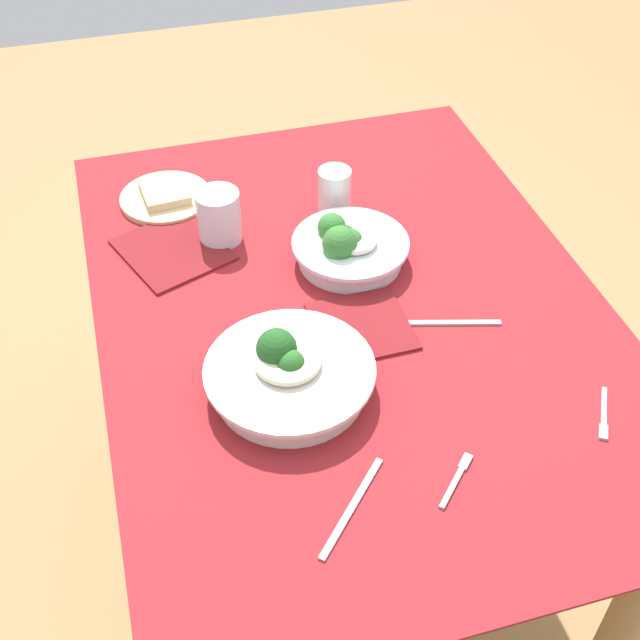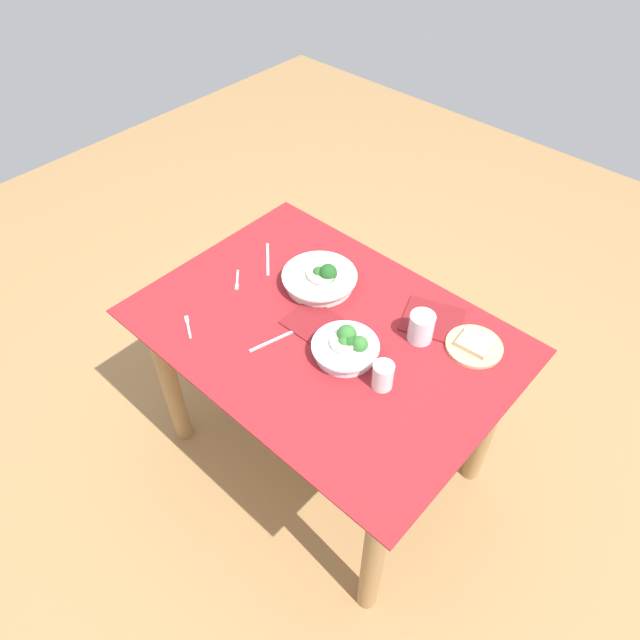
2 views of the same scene
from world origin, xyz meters
The scene contains 13 objects.
ground_plane centered at (0.00, 0.00, 0.00)m, with size 6.00×6.00×0.00m, color #9E7547.
dining_table centered at (0.00, 0.00, 0.63)m, with size 1.23×0.88×0.77m.
broccoli_bowl_far centered at (-0.16, 0.15, 0.80)m, with size 0.27×0.27×0.10m.
broccoli_bowl_near centered at (0.12, -0.03, 0.80)m, with size 0.22×0.22×0.09m.
bread_side_plate centered at (0.41, 0.27, 0.78)m, with size 0.18×0.18×0.03m.
water_glass_center centered at (0.28, -0.05, 0.81)m, with size 0.07×0.07×0.09m, color silver.
water_glass_side centered at (0.25, 0.18, 0.82)m, with size 0.08×0.08×0.10m, color silver.
fork_by_far_bowl centered at (-0.35, -0.30, 0.77)m, with size 0.10×0.06×0.00m.
fork_by_near_bowl centered at (-0.39, -0.03, 0.77)m, with size 0.08×0.08×0.00m.
table_knife_left centered at (-0.09, -0.14, 0.77)m, with size 0.19×0.01×0.00m, color #B7B7BC.
table_knife_right centered at (-0.40, 0.13, 0.77)m, with size 0.18×0.01×0.00m, color #B7B7BC.
napkin_folded_upper centered at (-0.06, 0.00, 0.77)m, with size 0.16×0.16×0.01m, color maroon.
napkin_folded_lower centered at (0.24, 0.28, 0.77)m, with size 0.19×0.17×0.01m, color maroon.
Camera 1 is at (-1.02, 0.35, 1.74)m, focal length 46.40 mm.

